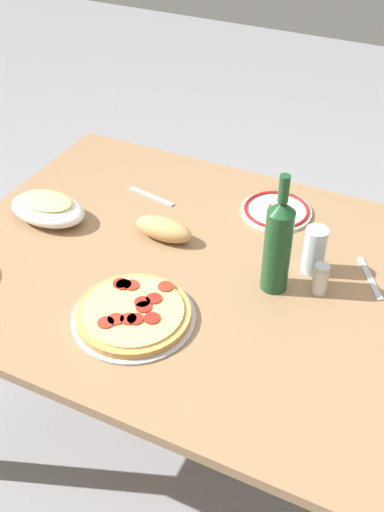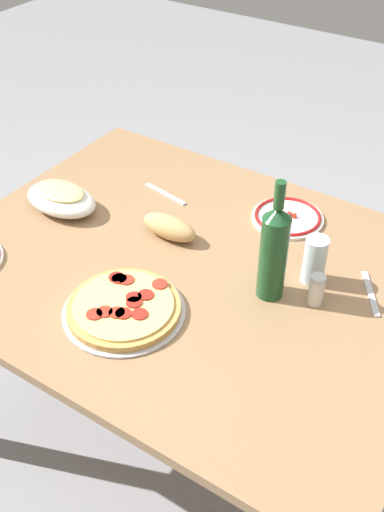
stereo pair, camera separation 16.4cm
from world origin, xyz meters
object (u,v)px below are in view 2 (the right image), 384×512
at_px(bread_loaf, 169,227).
at_px(spice_shaker, 316,290).
at_px(side_plate_far, 288,217).
at_px(wine_bottle, 274,251).
at_px(baked_pasta_dish, 61,198).
at_px(dining_table, 192,294).
at_px(water_glass, 315,260).
at_px(pepperoni_pizza, 124,308).

relative_size(bread_loaf, spice_shaker, 2.00).
distance_m(side_plate_far, bread_loaf, 0.36).
height_order(wine_bottle, side_plate_far, wine_bottle).
xyz_separation_m(baked_pasta_dish, bread_loaf, (-0.35, -0.06, -0.01)).
bearing_deg(dining_table, bread_loaf, -29.72).
bearing_deg(water_glass, dining_table, 21.85).
distance_m(bread_loaf, spice_shaker, 0.47).
xyz_separation_m(pepperoni_pizza, baked_pasta_dish, (0.44, -0.25, 0.03)).
distance_m(water_glass, spice_shaker, 0.09).
bearing_deg(spice_shaker, wine_bottle, 15.08).
distance_m(baked_pasta_dish, bread_loaf, 0.36).
height_order(water_glass, side_plate_far, water_glass).
height_order(dining_table, water_glass, water_glass).
distance_m(baked_pasta_dish, spice_shaker, 0.82).
height_order(baked_pasta_dish, spice_shaker, spice_shaker).
relative_size(side_plate_far, bread_loaf, 1.23).
bearing_deg(bread_loaf, dining_table, 150.28).
xyz_separation_m(dining_table, water_glass, (-0.30, -0.12, 0.17)).
height_order(dining_table, bread_loaf, bread_loaf).
distance_m(dining_table, spice_shaker, 0.37).
bearing_deg(bread_loaf, wine_bottle, 170.76).
bearing_deg(dining_table, baked_pasta_dish, -0.82).
xyz_separation_m(dining_table, spice_shaker, (-0.34, -0.04, 0.15)).
relative_size(dining_table, spice_shaker, 15.51).
relative_size(dining_table, water_glass, 10.07).
bearing_deg(side_plate_far, bread_loaf, 46.74).
distance_m(wine_bottle, bread_loaf, 0.37).
distance_m(wine_bottle, side_plate_far, 0.36).
distance_m(pepperoni_pizza, wine_bottle, 0.39).
bearing_deg(baked_pasta_dish, water_glass, -171.72).
xyz_separation_m(baked_pasta_dish, water_glass, (-0.77, -0.11, 0.03)).
bearing_deg(wine_bottle, dining_table, 3.31).
distance_m(water_glass, bread_loaf, 0.43).
bearing_deg(baked_pasta_dish, dining_table, 179.18).
relative_size(baked_pasta_dish, bread_loaf, 1.38).
relative_size(pepperoni_pizza, spice_shaker, 3.53).
distance_m(water_glass, side_plate_far, 0.28).
relative_size(dining_table, baked_pasta_dish, 5.62).
xyz_separation_m(pepperoni_pizza, side_plate_far, (-0.16, -0.58, -0.01)).
distance_m(pepperoni_pizza, side_plate_far, 0.60).
relative_size(pepperoni_pizza, wine_bottle, 0.92).
height_order(dining_table, baked_pasta_dish, baked_pasta_dish).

